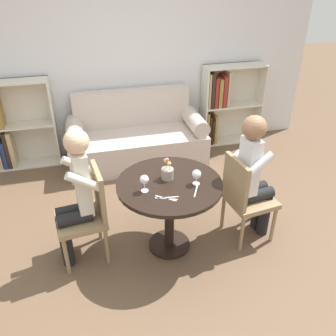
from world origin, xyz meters
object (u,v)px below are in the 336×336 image
at_px(person_right, 254,175).
at_px(wine_glass_right, 196,175).
at_px(couch, 136,139).
at_px(bookshelf_right, 224,103).
at_px(chair_left, 88,211).
at_px(bookshelf_left, 10,128).
at_px(wine_glass_left, 144,180).
at_px(person_left, 75,196).
at_px(flower_vase, 167,172).
at_px(chair_right, 244,195).

xyz_separation_m(person_right, wine_glass_right, (-0.59, -0.06, 0.13)).
relative_size(couch, bookshelf_right, 1.56).
height_order(couch, chair_left, couch).
height_order(bookshelf_left, wine_glass_left, bookshelf_left).
bearing_deg(wine_glass_right, chair_left, 170.29).
distance_m(bookshelf_right, wine_glass_left, 2.65).
relative_size(person_left, flower_vase, 6.47).
bearing_deg(flower_vase, chair_left, 178.83).
distance_m(couch, bookshelf_left, 1.63).
height_order(couch, wine_glass_left, couch).
bearing_deg(person_left, chair_left, 94.45).
distance_m(chair_right, person_left, 1.55).
relative_size(chair_right, person_right, 0.69).
bearing_deg(couch, person_left, -115.45).
xyz_separation_m(bookshelf_left, bookshelf_right, (2.94, 0.00, 0.06)).
bearing_deg(flower_vase, couch, 89.96).
bearing_deg(wine_glass_left, flower_vase, 31.63).
xyz_separation_m(couch, chair_right, (0.73, -1.81, 0.18)).
distance_m(bookshelf_right, flower_vase, 2.39).
bearing_deg(person_right, couch, 16.86).
height_order(bookshelf_left, chair_right, bookshelf_left).
height_order(chair_left, flower_vase, flower_vase).
distance_m(bookshelf_right, chair_right, 2.17).
bearing_deg(bookshelf_left, flower_vase, -51.06).
relative_size(person_right, wine_glass_left, 8.46).
height_order(couch, bookshelf_left, bookshelf_left).
distance_m(bookshelf_left, flower_vase, 2.54).
bearing_deg(wine_glass_left, bookshelf_left, 122.73).
distance_m(couch, chair_left, 1.85).
bearing_deg(bookshelf_right, wine_glass_right, -118.01).
distance_m(wine_glass_left, wine_glass_right, 0.46).
bearing_deg(bookshelf_right, person_left, -137.57).
relative_size(chair_left, wine_glass_left, 5.87).
distance_m(chair_right, person_right, 0.22).
bearing_deg(person_left, couch, 148.11).
bearing_deg(wine_glass_left, wine_glass_right, -0.42).
bearing_deg(bookshelf_left, bookshelf_right, 0.04).
xyz_separation_m(bookshelf_right, chair_left, (-2.07, -1.95, -0.11)).
distance_m(person_left, flower_vase, 0.82).
relative_size(bookshelf_right, chair_right, 1.28).
distance_m(chair_right, wine_glass_left, 1.02).
bearing_deg(bookshelf_left, person_left, -68.37).
bearing_deg(wine_glass_right, couch, 96.80).
relative_size(person_left, wine_glass_right, 9.33).
height_order(bookshelf_left, bookshelf_right, same).
distance_m(chair_left, wine_glass_left, 0.62).
height_order(wine_glass_left, wine_glass_right, wine_glass_left).
bearing_deg(bookshelf_left, chair_left, -66.08).
bearing_deg(person_right, flower_vase, 76.23).
distance_m(chair_left, chair_right, 1.46).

